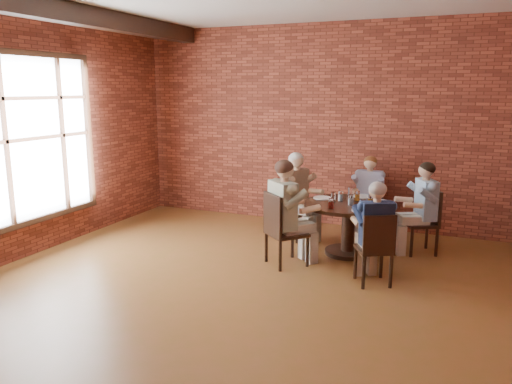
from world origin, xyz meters
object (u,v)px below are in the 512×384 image
at_px(diner_a, 421,208).
at_px(smartphone, 367,211).
at_px(diner_d, 287,213).
at_px(diner_e, 374,233).
at_px(chair_a, 426,219).
at_px(chair_b, 369,203).
at_px(chair_d, 280,227).
at_px(chair_e, 376,247).
at_px(diner_c, 298,196).
at_px(dining_table, 348,218).
at_px(diner_b, 368,196).
at_px(chair_c, 293,206).

xyz_separation_m(diner_a, smartphone, (-0.62, -0.84, 0.10)).
height_order(diner_d, diner_e, diner_d).
distance_m(chair_a, diner_a, 0.17).
bearing_deg(diner_a, chair_b, -156.44).
bearing_deg(chair_d, diner_a, -100.70).
height_order(chair_a, chair_e, chair_a).
bearing_deg(diner_c, diner_a, -63.18).
relative_size(chair_a, chair_e, 1.04).
bearing_deg(chair_a, smartphone, -64.41).
distance_m(diner_c, smartphone, 1.49).
relative_size(dining_table, chair_d, 1.29).
height_order(diner_c, chair_e, diner_c).
distance_m(diner_a, diner_b, 1.09).
distance_m(diner_a, chair_d, 2.10).
bearing_deg(diner_d, chair_b, -68.85).
xyz_separation_m(dining_table, diner_c, (-0.91, 0.46, 0.15)).
relative_size(chair_a, chair_d, 0.94).
bearing_deg(diner_a, chair_e, -40.31).
xyz_separation_m(diner_e, smartphone, (-0.21, 0.58, 0.12)).
bearing_deg(chair_a, diner_a, -90.00).
bearing_deg(chair_b, diner_b, -90.00).
relative_size(diner_d, chair_e, 1.58).
xyz_separation_m(chair_b, smartphone, (0.24, -1.58, 0.26)).
height_order(diner_c, diner_d, diner_d).
bearing_deg(chair_c, chair_d, -141.99).
height_order(dining_table, chair_b, chair_b).
relative_size(dining_table, diner_d, 0.90).
bearing_deg(dining_table, diner_b, 86.39).
height_order(chair_c, chair_d, chair_d).
xyz_separation_m(chair_b, chair_c, (-1.06, -0.69, 0.02)).
relative_size(chair_b, chair_d, 0.92).
relative_size(dining_table, diner_b, 1.00).
bearing_deg(diner_b, smartphone, -77.10).
bearing_deg(chair_a, chair_e, -42.59).
bearing_deg(chair_e, diner_d, -42.14).
distance_m(chair_a, diner_c, 1.93).
xyz_separation_m(diner_b, diner_e, (0.45, -2.09, -0.01)).
xyz_separation_m(chair_c, chair_e, (1.55, -1.54, -0.02)).
height_order(diner_b, diner_c, diner_c).
bearing_deg(chair_d, diner_c, -39.86).
bearing_deg(diner_b, chair_b, 90.00).
relative_size(diner_b, chair_e, 1.42).
bearing_deg(diner_b, chair_e, -73.61).
bearing_deg(diner_e, dining_table, -90.00).
height_order(chair_b, chair_d, chair_d).
distance_m(diner_a, diner_c, 1.85).
distance_m(diner_b, chair_c, 1.23).
distance_m(chair_d, diner_d, 0.21).
distance_m(diner_b, smartphone, 1.53).
height_order(chair_c, diner_d, diner_d).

